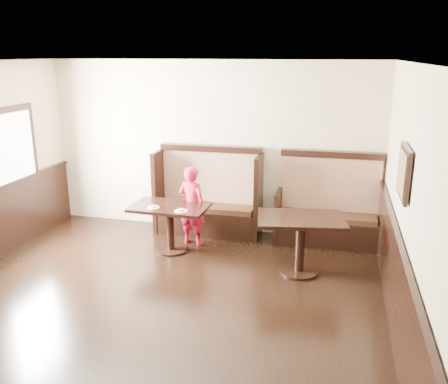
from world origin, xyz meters
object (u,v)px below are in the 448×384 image
(table_main, at_px, (170,216))
(table_neighbor, at_px, (301,232))
(child, at_px, (192,206))
(booth_neighbor, at_px, (329,213))
(booth_main, at_px, (209,202))

(table_main, bearing_deg, table_neighbor, -6.80)
(table_neighbor, xyz_separation_m, child, (-1.71, 0.61, 0.03))
(table_main, xyz_separation_m, child, (0.25, 0.32, 0.08))
(booth_neighbor, height_order, table_main, booth_neighbor)
(child, bearing_deg, table_main, 67.79)
(table_neighbor, height_order, child, child)
(table_neighbor, relative_size, child, 0.99)
(table_main, distance_m, table_neighbor, 1.98)
(booth_main, xyz_separation_m, child, (-0.10, -0.58, 0.10))
(booth_main, bearing_deg, table_main, -111.18)
(booth_main, distance_m, table_main, 0.97)
(table_main, height_order, child, child)
(table_main, xyz_separation_m, table_neighbor, (1.96, -0.29, 0.04))
(booth_main, xyz_separation_m, table_neighbor, (1.61, -1.19, 0.07))
(booth_main, distance_m, child, 0.60)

